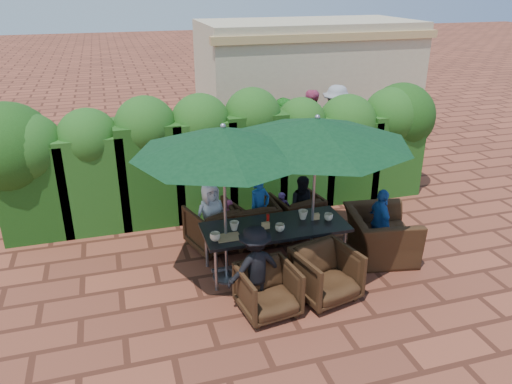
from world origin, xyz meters
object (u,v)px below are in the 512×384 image
object	(u,v)px
chair_near_left	(268,288)
umbrella_right	(317,131)
umbrella_left	(223,141)
chair_far_mid	(252,219)
chair_far_right	(297,212)
chair_end_right	(381,228)
chair_far_left	(214,225)
chair_near_right	(326,272)
dining_table	(275,230)

from	to	relation	value
chair_near_left	umbrella_right	bearing A→B (deg)	36.94
umbrella_left	chair_near_left	distance (m)	2.11
chair_far_mid	chair_far_right	bearing A→B (deg)	-174.30
chair_far_right	chair_end_right	world-z (taller)	chair_end_right
umbrella_right	chair_far_left	bearing A→B (deg)	146.70
chair_far_mid	chair_near_right	distance (m)	1.99
chair_near_left	chair_near_right	size ratio (longest dim) A/B	0.92
umbrella_left	chair_near_right	size ratio (longest dim) A/B	3.10
chair_far_mid	chair_near_left	bearing A→B (deg)	78.96
dining_table	chair_far_left	world-z (taller)	chair_far_left
dining_table	chair_near_left	distance (m)	1.19
chair_far_right	chair_near_right	world-z (taller)	chair_near_right
dining_table	chair_far_right	distance (m)	1.34
dining_table	chair_far_right	xyz separation A→B (m)	(0.77, 1.06, -0.27)
chair_far_right	chair_near_left	distance (m)	2.45
chair_near_left	chair_end_right	distance (m)	2.45
dining_table	umbrella_left	bearing A→B (deg)	-176.20
chair_far_left	chair_far_right	size ratio (longest dim) A/B	1.05
chair_end_right	chair_near_left	bearing A→B (deg)	123.23
chair_far_right	chair_near_left	world-z (taller)	chair_far_right
umbrella_left	chair_far_right	size ratio (longest dim) A/B	3.23
umbrella_left	chair_far_mid	world-z (taller)	umbrella_left
chair_near_right	chair_end_right	size ratio (longest dim) A/B	0.71
chair_far_mid	chair_end_right	xyz separation A→B (m)	(1.89, -1.08, 0.09)
umbrella_left	chair_far_right	distance (m)	2.65
chair_far_left	chair_end_right	xyz separation A→B (m)	(2.57, -1.05, 0.09)
dining_table	umbrella_left	size ratio (longest dim) A/B	0.87
chair_far_right	chair_end_right	bearing A→B (deg)	122.20
dining_table	umbrella_right	world-z (taller)	umbrella_right
chair_far_left	chair_end_right	distance (m)	2.78
dining_table	chair_end_right	size ratio (longest dim) A/B	1.92
chair_near_left	chair_near_right	world-z (taller)	chair_near_right
chair_far_right	chair_near_left	xyz separation A→B (m)	(-1.23, -2.12, -0.02)
chair_far_right	chair_far_left	bearing A→B (deg)	-4.33
umbrella_right	chair_far_right	bearing A→B (deg)	81.95
chair_near_left	chair_far_mid	bearing A→B (deg)	71.78
umbrella_left	chair_far_left	size ratio (longest dim) A/B	3.08
dining_table	chair_end_right	xyz separation A→B (m)	(1.80, -0.11, -0.16)
chair_near_left	umbrella_left	bearing A→B (deg)	100.77
umbrella_left	chair_near_right	world-z (taller)	umbrella_left
umbrella_right	chair_far_left	world-z (taller)	umbrella_right
umbrella_right	chair_near_left	xyz separation A→B (m)	(-1.08, -1.08, -1.83)
umbrella_left	chair_far_right	bearing A→B (deg)	35.30
chair_far_mid	chair_near_right	world-z (taller)	chair_near_right
umbrella_right	chair_near_left	size ratio (longest dim) A/B	3.71
chair_near_right	umbrella_left	bearing A→B (deg)	131.02
umbrella_right	chair_far_right	xyz separation A→B (m)	(0.15, 1.04, -1.81)
umbrella_left	dining_table	bearing A→B (deg)	3.80
chair_far_right	umbrella_left	bearing A→B (deg)	26.32
chair_far_left	chair_far_right	bearing A→B (deg)	167.40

